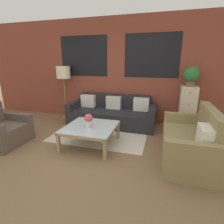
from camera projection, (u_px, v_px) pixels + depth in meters
ground_plane at (79, 161)px, 3.02m from camera, size 16.00×16.00×0.00m
wall_back_brick at (116, 71)px, 4.88m from camera, size 8.40×0.09×2.80m
rug at (101, 134)px, 4.15m from camera, size 2.14×1.46×0.00m
couch_dark at (112, 114)px, 4.74m from camera, size 2.29×0.88×0.78m
settee_vintage at (190, 142)px, 3.02m from camera, size 0.80×1.56×0.92m
armchair_corner at (2, 131)px, 3.61m from camera, size 0.80×0.85×0.84m
coffee_table at (91, 129)px, 3.52m from camera, size 0.99×0.99×0.41m
floor_lamp at (63, 74)px, 5.00m from camera, size 0.39×0.39×1.53m
drawer_cabinet at (187, 108)px, 4.35m from camera, size 0.38×0.40×1.09m
potted_plant at (191, 75)px, 4.13m from camera, size 0.38×0.38×0.46m
flower_vase at (89, 120)px, 3.40m from camera, size 0.16×0.16×0.27m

